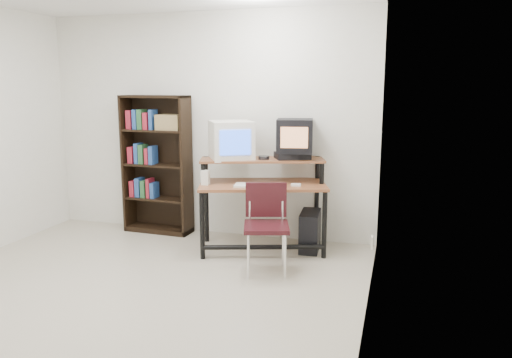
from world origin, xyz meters
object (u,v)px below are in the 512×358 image
(crt_tv, at_px, (295,136))
(bookshelf, at_px, (158,162))
(computer_desk, at_px, (262,186))
(pc_tower, at_px, (310,231))
(school_chair, at_px, (266,218))
(crt_monitor, at_px, (231,140))

(crt_tv, bearing_deg, bookshelf, 167.06)
(computer_desk, bearing_deg, pc_tower, -4.69)
(school_chair, height_order, bookshelf, bookshelf)
(crt_monitor, bearing_deg, bookshelf, 135.95)
(crt_monitor, height_order, crt_tv, crt_tv)
(crt_tv, distance_m, school_chair, 1.09)
(bookshelf, bearing_deg, crt_monitor, -11.10)
(crt_tv, xyz_separation_m, bookshelf, (-1.70, 0.09, -0.38))
(computer_desk, distance_m, school_chair, 0.66)
(computer_desk, bearing_deg, crt_monitor, 155.45)
(computer_desk, distance_m, pc_tower, 0.72)
(computer_desk, xyz_separation_m, crt_tv, (0.30, 0.21, 0.53))
(crt_monitor, relative_size, pc_tower, 1.33)
(crt_tv, height_order, pc_tower, crt_tv)
(school_chair, bearing_deg, pc_tower, 51.07)
(computer_desk, height_order, crt_monitor, crt_monitor)
(crt_tv, relative_size, school_chair, 0.52)
(pc_tower, height_order, bookshelf, bookshelf)
(crt_tv, distance_m, pc_tower, 1.05)
(pc_tower, xyz_separation_m, bookshelf, (-1.90, 0.19, 0.64))
(school_chair, relative_size, bookshelf, 0.51)
(pc_tower, height_order, school_chair, school_chair)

